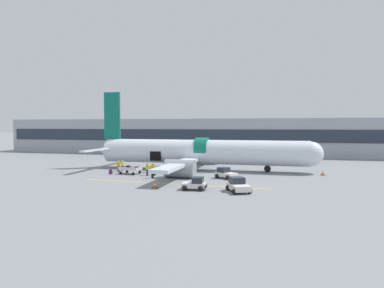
{
  "coord_description": "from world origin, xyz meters",
  "views": [
    {
      "loc": [
        11.99,
        -44.93,
        6.56
      ],
      "look_at": [
        0.22,
        0.98,
        4.04
      ],
      "focal_mm": 32.0,
      "sensor_mm": 36.0,
      "label": 1
    }
  ],
  "objects_px": {
    "airplane": "(199,152)",
    "ground_crew_helper": "(122,165)",
    "ground_crew_loader_b": "(118,166)",
    "ground_crew_driver": "(153,170)",
    "baggage_tug_rear": "(195,184)",
    "baggage_cart_queued": "(158,169)",
    "ground_crew_supervisor": "(155,169)",
    "baggage_tug_mid": "(226,174)",
    "ground_crew_loader_a": "(147,169)",
    "baggage_tug_lead": "(238,185)",
    "baggage_cart_loading": "(130,170)",
    "suitcase_on_tarmac_upright": "(111,172)"
  },
  "relations": [
    {
      "from": "baggage_cart_queued",
      "to": "ground_crew_loader_a",
      "type": "height_order",
      "value": "ground_crew_loader_a"
    },
    {
      "from": "baggage_tug_mid",
      "to": "ground_crew_loader_a",
      "type": "height_order",
      "value": "ground_crew_loader_a"
    },
    {
      "from": "baggage_cart_loading",
      "to": "ground_crew_helper",
      "type": "distance_m",
      "value": 3.82
    },
    {
      "from": "ground_crew_supervisor",
      "to": "ground_crew_loader_a",
      "type": "bearing_deg",
      "value": -166.68
    },
    {
      "from": "airplane",
      "to": "ground_crew_loader_b",
      "type": "bearing_deg",
      "value": -155.84
    },
    {
      "from": "baggage_tug_rear",
      "to": "ground_crew_helper",
      "type": "distance_m",
      "value": 18.3
    },
    {
      "from": "baggage_cart_queued",
      "to": "ground_crew_helper",
      "type": "height_order",
      "value": "ground_crew_helper"
    },
    {
      "from": "ground_crew_loader_b",
      "to": "suitcase_on_tarmac_upright",
      "type": "bearing_deg",
      "value": -87.13
    },
    {
      "from": "airplane",
      "to": "ground_crew_loader_b",
      "type": "relative_size",
      "value": 21.29
    },
    {
      "from": "suitcase_on_tarmac_upright",
      "to": "ground_crew_loader_b",
      "type": "bearing_deg",
      "value": 92.87
    },
    {
      "from": "baggage_tug_lead",
      "to": "baggage_tug_rear",
      "type": "bearing_deg",
      "value": -179.11
    },
    {
      "from": "airplane",
      "to": "baggage_tug_rear",
      "type": "bearing_deg",
      "value": -78.34
    },
    {
      "from": "baggage_tug_lead",
      "to": "ground_crew_helper",
      "type": "xyz_separation_m",
      "value": [
        -18.3,
        11.84,
        0.19
      ]
    },
    {
      "from": "baggage_tug_lead",
      "to": "ground_crew_helper",
      "type": "height_order",
      "value": "ground_crew_helper"
    },
    {
      "from": "baggage_cart_loading",
      "to": "suitcase_on_tarmac_upright",
      "type": "height_order",
      "value": "baggage_cart_loading"
    },
    {
      "from": "baggage_cart_queued",
      "to": "ground_crew_supervisor",
      "type": "xyz_separation_m",
      "value": [
        0.74,
        -3.25,
        0.39
      ]
    },
    {
      "from": "baggage_tug_lead",
      "to": "baggage_cart_queued",
      "type": "height_order",
      "value": "baggage_tug_lead"
    },
    {
      "from": "baggage_cart_loading",
      "to": "ground_crew_loader_b",
      "type": "xyz_separation_m",
      "value": [
        -2.59,
        1.71,
        0.28
      ]
    },
    {
      "from": "baggage_cart_queued",
      "to": "suitcase_on_tarmac_upright",
      "type": "height_order",
      "value": "baggage_cart_queued"
    },
    {
      "from": "baggage_tug_mid",
      "to": "ground_crew_driver",
      "type": "distance_m",
      "value": 9.17
    },
    {
      "from": "baggage_tug_rear",
      "to": "ground_crew_loader_b",
      "type": "distance_m",
      "value": 17.62
    },
    {
      "from": "baggage_tug_rear",
      "to": "ground_crew_loader_a",
      "type": "relative_size",
      "value": 1.58
    },
    {
      "from": "baggage_tug_mid",
      "to": "baggage_tug_rear",
      "type": "relative_size",
      "value": 1.18
    },
    {
      "from": "airplane",
      "to": "baggage_cart_loading",
      "type": "bearing_deg",
      "value": -141.28
    },
    {
      "from": "airplane",
      "to": "baggage_tug_lead",
      "type": "height_order",
      "value": "airplane"
    },
    {
      "from": "airplane",
      "to": "ground_crew_loader_a",
      "type": "bearing_deg",
      "value": -126.35
    },
    {
      "from": "airplane",
      "to": "baggage_cart_queued",
      "type": "distance_m",
      "value": 6.74
    },
    {
      "from": "baggage_tug_lead",
      "to": "baggage_cart_queued",
      "type": "distance_m",
      "value": 17.34
    },
    {
      "from": "airplane",
      "to": "baggage_cart_queued",
      "type": "height_order",
      "value": "airplane"
    },
    {
      "from": "baggage_tug_rear",
      "to": "ground_crew_supervisor",
      "type": "distance_m",
      "value": 11.45
    },
    {
      "from": "baggage_tug_lead",
      "to": "ground_crew_loader_b",
      "type": "xyz_separation_m",
      "value": [
        -18.36,
        10.7,
        0.22
      ]
    },
    {
      "from": "baggage_tug_mid",
      "to": "suitcase_on_tarmac_upright",
      "type": "xyz_separation_m",
      "value": [
        -15.68,
        -0.23,
        -0.33
      ]
    },
    {
      "from": "ground_crew_supervisor",
      "to": "baggage_cart_loading",
      "type": "bearing_deg",
      "value": 172.29
    },
    {
      "from": "ground_crew_driver",
      "to": "airplane",
      "type": "bearing_deg",
      "value": 67.22
    },
    {
      "from": "baggage_tug_mid",
      "to": "ground_crew_driver",
      "type": "height_order",
      "value": "ground_crew_driver"
    },
    {
      "from": "baggage_tug_mid",
      "to": "baggage_cart_loading",
      "type": "bearing_deg",
      "value": 177.15
    },
    {
      "from": "ground_crew_loader_a",
      "to": "baggage_cart_queued",
      "type": "bearing_deg",
      "value": 86.69
    },
    {
      "from": "baggage_tug_lead",
      "to": "suitcase_on_tarmac_upright",
      "type": "distance_m",
      "value": 19.95
    },
    {
      "from": "airplane",
      "to": "baggage_tug_rear",
      "type": "height_order",
      "value": "airplane"
    },
    {
      "from": "baggage_cart_queued",
      "to": "airplane",
      "type": "bearing_deg",
      "value": 36.36
    },
    {
      "from": "baggage_tug_rear",
      "to": "ground_crew_loader_b",
      "type": "xyz_separation_m",
      "value": [
        -13.94,
        10.77,
        0.28
      ]
    },
    {
      "from": "ground_crew_loader_b",
      "to": "ground_crew_driver",
      "type": "bearing_deg",
      "value": -32.54
    },
    {
      "from": "baggage_tug_rear",
      "to": "ground_crew_helper",
      "type": "xyz_separation_m",
      "value": [
        -13.89,
        11.91,
        0.25
      ]
    },
    {
      "from": "baggage_tug_lead",
      "to": "baggage_tug_mid",
      "type": "relative_size",
      "value": 1.14
    },
    {
      "from": "airplane",
      "to": "ground_crew_helper",
      "type": "xyz_separation_m",
      "value": [
        -10.67,
        -3.67,
        -1.79
      ]
    },
    {
      "from": "ground_crew_helper",
      "to": "baggage_tug_lead",
      "type": "bearing_deg",
      "value": -32.91
    },
    {
      "from": "ground_crew_loader_a",
      "to": "ground_crew_helper",
      "type": "bearing_deg",
      "value": 146.17
    },
    {
      "from": "baggage_tug_rear",
      "to": "baggage_cart_queued",
      "type": "distance_m",
      "value": 14.46
    },
    {
      "from": "ground_crew_supervisor",
      "to": "ground_crew_driver",
      "type": "bearing_deg",
      "value": -76.2
    },
    {
      "from": "baggage_tug_mid",
      "to": "baggage_cart_queued",
      "type": "bearing_deg",
      "value": 161.6
    }
  ]
}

